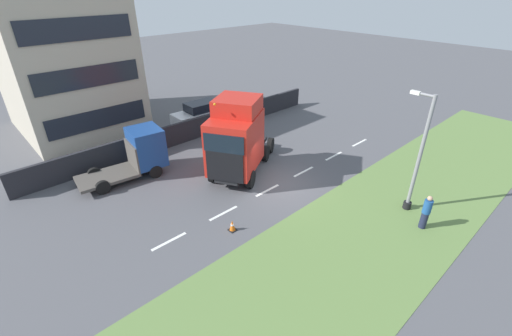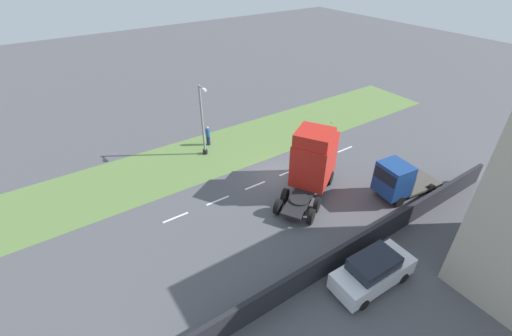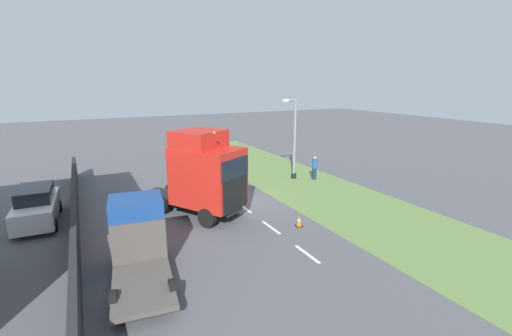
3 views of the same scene
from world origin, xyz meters
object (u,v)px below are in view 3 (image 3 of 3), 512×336
at_px(lamp_post, 294,144).
at_px(pedestrian, 314,168).
at_px(lorry_cab, 204,174).
at_px(flatbed_truck, 138,234).
at_px(traffic_cone_lead, 299,221).
at_px(parked_car, 37,206).

relative_size(lamp_post, pedestrian, 3.39).
relative_size(lorry_cab, lamp_post, 1.09).
xyz_separation_m(lorry_cab, pedestrian, (-10.03, -3.31, -1.53)).
relative_size(flatbed_truck, lamp_post, 0.87).
bearing_deg(lamp_post, lorry_cab, 26.22).
xyz_separation_m(lamp_post, traffic_cone_lead, (4.82, 7.91, -2.46)).
height_order(lorry_cab, lamp_post, lamp_post).
relative_size(flatbed_truck, pedestrian, 2.95).
height_order(lorry_cab, flatbed_truck, lorry_cab).
distance_m(flatbed_truck, pedestrian, 16.05).
xyz_separation_m(flatbed_truck, traffic_cone_lead, (-8.07, -0.50, -1.21)).
bearing_deg(pedestrian, flatbed_truck, 27.62).
bearing_deg(traffic_cone_lead, pedestrian, -131.55).
relative_size(parked_car, traffic_cone_lead, 8.13).
distance_m(lorry_cab, pedestrian, 10.67).
bearing_deg(pedestrian, parked_car, 0.55).
xyz_separation_m(lorry_cab, flatbed_truck, (4.18, 4.13, -0.93)).
distance_m(parked_car, traffic_cone_lead, 13.94).
distance_m(lorry_cab, parked_car, 8.98).
bearing_deg(lorry_cab, parked_car, -51.80).
height_order(parked_car, lamp_post, lamp_post).
bearing_deg(lamp_post, parked_car, 3.89).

